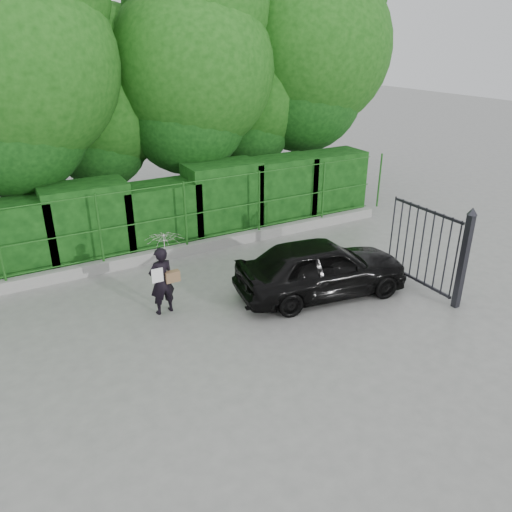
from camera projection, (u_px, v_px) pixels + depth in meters
ground at (252, 335)px, 10.23m from camera, size 80.00×80.00×0.00m
kerb at (174, 252)px, 13.76m from camera, size 14.00×0.25×0.30m
fence at (179, 215)px, 13.43m from camera, size 14.13×0.06×1.80m
hedge at (162, 211)px, 14.23m from camera, size 14.20×1.20×2.20m
trees at (162, 72)px, 15.03m from camera, size 17.10×6.15×8.08m
gate at (446, 251)px, 11.21m from camera, size 0.22×2.33×2.36m
woman at (164, 262)px, 10.67m from camera, size 0.87×0.84×1.83m
car at (322, 267)px, 11.60m from camera, size 4.25×2.22×1.38m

